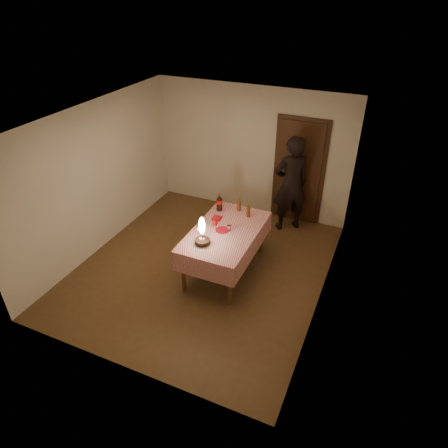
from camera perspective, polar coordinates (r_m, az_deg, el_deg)
The scene contains 12 objects.
ground at distance 6.93m, azimuth -3.02°, elevation -6.22°, with size 4.00×4.50×0.01m, color brown.
room_shell at distance 6.10m, azimuth -2.85°, elevation 6.41°, with size 4.04×4.54×2.62m.
dining_table at distance 6.47m, azimuth 0.18°, elevation -1.72°, with size 1.02×1.72×0.80m.
birthday_cake at distance 6.03m, azimuth -3.12°, elevation -1.73°, with size 0.29×0.29×0.47m.
red_plate at distance 6.42m, azimuth -0.25°, elevation -0.86°, with size 0.22×0.22×0.01m, color #B70C1D.
red_cup at distance 6.54m, azimuth -1.32°, elevation 0.28°, with size 0.08×0.08×0.10m, color #B00C0D.
clear_cup at distance 6.39m, azimuth 0.71°, elevation -0.56°, with size 0.07×0.07×0.09m, color white.
napkin_stack at distance 6.72m, azimuth -1.03°, elevation 0.87°, with size 0.15×0.15×0.02m, color #B01423.
cola_bottle at distance 6.90m, azimuth -0.67°, elevation 3.10°, with size 0.10×0.10×0.32m.
amber_bottle_left at distance 6.92m, azimuth 2.14°, elevation 2.85°, with size 0.06×0.06×0.26m.
amber_bottle_right at distance 6.74m, azimuth 3.50°, elevation 1.96°, with size 0.06×0.06×0.26m.
photographer at distance 7.63m, azimuth 9.50°, elevation 5.62°, with size 0.82×0.78×1.89m.
Camera 1 is at (2.52, -4.83, 4.29)m, focal length 32.00 mm.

